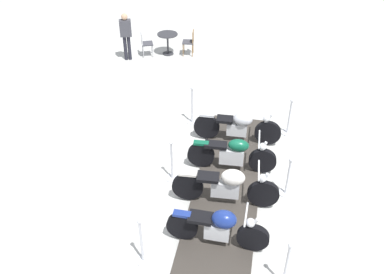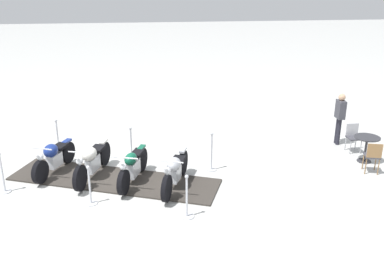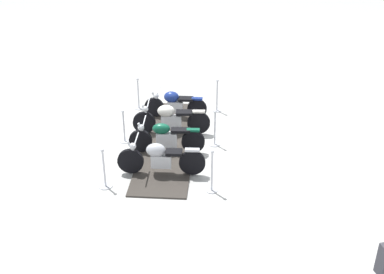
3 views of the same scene
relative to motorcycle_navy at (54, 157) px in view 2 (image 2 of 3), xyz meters
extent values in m
plane|color=silver|center=(-1.65, 0.61, -0.51)|extent=(80.00, 80.00, 0.00)
cube|color=#38332D|center=(-1.65, 0.61, -0.49)|extent=(5.86, 3.46, 0.04)
cylinder|color=black|center=(0.25, 0.62, -0.15)|extent=(0.36, 0.64, 0.63)
cylinder|color=black|center=(-0.27, -0.68, -0.15)|extent=(0.36, 0.64, 0.63)
cube|color=silver|center=(-0.01, -0.03, -0.10)|extent=(0.40, 0.54, 0.37)
ellipsoid|color=navy|center=(0.03, 0.09, 0.23)|extent=(0.51, 0.58, 0.36)
cube|color=black|center=(-0.14, -0.34, 0.18)|extent=(0.47, 0.56, 0.08)
cube|color=navy|center=(-0.27, -0.68, 0.20)|extent=(0.27, 0.38, 0.06)
cylinder|color=silver|center=(0.22, 0.54, 0.12)|extent=(0.19, 0.33, 0.53)
cylinder|color=silver|center=(0.19, 0.46, 0.45)|extent=(0.58, 0.26, 0.04)
sphere|color=silver|center=(0.22, 0.55, 0.25)|extent=(0.18, 0.18, 0.18)
cylinder|color=black|center=(-0.85, 1.18, -0.12)|extent=(0.31, 0.69, 0.69)
cylinder|color=black|center=(-1.36, -0.39, -0.12)|extent=(0.31, 0.69, 0.69)
cube|color=silver|center=(-1.10, 0.40, -0.08)|extent=(0.37, 0.64, 0.39)
ellipsoid|color=silver|center=(-1.06, 0.54, 0.27)|extent=(0.50, 0.60, 0.36)
cube|color=black|center=(-1.22, 0.04, 0.22)|extent=(0.45, 0.55, 0.08)
cube|color=silver|center=(-1.36, -0.39, 0.26)|extent=(0.24, 0.40, 0.06)
cylinder|color=silver|center=(-0.87, 1.11, 0.17)|extent=(0.16, 0.30, 0.59)
cylinder|color=silver|center=(-0.90, 1.04, 0.53)|extent=(0.63, 0.23, 0.04)
sphere|color=silver|center=(-0.87, 1.13, 0.33)|extent=(0.18, 0.18, 0.18)
cylinder|color=black|center=(-1.96, 1.53, -0.14)|extent=(0.33, 0.66, 0.66)
cylinder|color=black|center=(-2.43, 0.12, -0.14)|extent=(0.33, 0.66, 0.66)
cube|color=silver|center=(-2.19, 0.82, -0.08)|extent=(0.40, 0.62, 0.41)
ellipsoid|color=#0F5138|center=(-2.15, 0.96, 0.25)|extent=(0.44, 0.56, 0.30)
cube|color=black|center=(-2.32, 0.46, 0.21)|extent=(0.43, 0.59, 0.08)
cube|color=#0F5138|center=(-2.43, 0.12, 0.22)|extent=(0.26, 0.39, 0.06)
cylinder|color=silver|center=(-1.98, 1.46, 0.14)|extent=(0.15, 0.27, 0.56)
cylinder|color=silver|center=(-2.00, 1.40, 0.48)|extent=(0.68, 0.26, 0.04)
sphere|color=silver|center=(-1.97, 1.49, 0.28)|extent=(0.18, 0.18, 0.18)
cylinder|color=black|center=(-3.01, 2.00, -0.12)|extent=(0.34, 0.68, 0.68)
cylinder|color=black|center=(-3.56, 0.50, -0.12)|extent=(0.34, 0.68, 0.68)
cube|color=silver|center=(-3.29, 1.25, -0.10)|extent=(0.37, 0.56, 0.35)
ellipsoid|color=#B7BAC1|center=(-3.24, 1.37, 0.22)|extent=(0.50, 0.59, 0.35)
cube|color=black|center=(-3.40, 0.94, 0.17)|extent=(0.44, 0.50, 0.08)
cube|color=#B7BAC1|center=(-3.56, 0.50, 0.25)|extent=(0.25, 0.40, 0.06)
cylinder|color=silver|center=(-3.04, 1.92, 0.17)|extent=(0.18, 0.34, 0.58)
cylinder|color=silver|center=(-3.08, 1.83, 0.52)|extent=(0.72, 0.29, 0.04)
sphere|color=silver|center=(-3.04, 1.93, 0.32)|extent=(0.18, 0.18, 0.18)
cylinder|color=silver|center=(-2.13, -0.63, -0.49)|extent=(0.34, 0.34, 0.03)
cylinder|color=silver|center=(-2.13, -0.63, 0.01)|extent=(0.05, 0.05, 0.99)
sphere|color=silver|center=(-2.13, -0.63, 0.55)|extent=(0.09, 0.09, 0.09)
cylinder|color=silver|center=(0.13, -1.51, -0.49)|extent=(0.31, 0.31, 0.03)
cylinder|color=silver|center=(0.13, -1.51, 0.03)|extent=(0.05, 0.05, 1.02)
sphere|color=silver|center=(0.13, -1.51, 0.57)|extent=(0.09, 0.09, 0.09)
cylinder|color=silver|center=(1.10, 0.97, -0.49)|extent=(0.30, 0.30, 0.03)
cylinder|color=silver|center=(1.10, 0.97, 0.02)|extent=(0.05, 0.05, 0.99)
cylinder|color=silver|center=(-1.17, 1.85, -0.49)|extent=(0.32, 0.32, 0.03)
cylinder|color=silver|center=(-1.17, 1.85, -0.03)|extent=(0.05, 0.05, 0.91)
sphere|color=silver|center=(-1.17, 1.85, 0.47)|extent=(0.09, 0.09, 0.09)
cylinder|color=silver|center=(-3.43, 2.73, -0.49)|extent=(0.34, 0.34, 0.03)
cylinder|color=silver|center=(-3.43, 2.73, 0.00)|extent=(0.05, 0.05, 0.97)
sphere|color=silver|center=(-3.43, 2.73, 0.52)|extent=(0.09, 0.09, 0.09)
cylinder|color=silver|center=(-4.40, 0.26, -0.49)|extent=(0.29, 0.29, 0.03)
cylinder|color=silver|center=(-4.40, 0.26, 0.04)|extent=(0.05, 0.05, 1.04)
sphere|color=silver|center=(-4.40, 0.26, 0.60)|extent=(0.09, 0.09, 0.09)
cylinder|color=#2D2D33|center=(-9.04, 0.18, -0.49)|extent=(0.41, 0.41, 0.02)
cylinder|color=#2D2D33|center=(-9.04, 0.18, -0.12)|extent=(0.07, 0.07, 0.73)
cylinder|color=#2D2D33|center=(-9.04, 0.18, 0.26)|extent=(0.74, 0.74, 0.03)
cylinder|color=olive|center=(-8.72, 0.70, -0.27)|extent=(0.03, 0.03, 0.48)
cylinder|color=olive|center=(-9.05, 0.78, -0.27)|extent=(0.03, 0.03, 0.48)
cylinder|color=olive|center=(-8.63, 1.02, -0.27)|extent=(0.03, 0.03, 0.48)
cylinder|color=olive|center=(-8.96, 1.11, -0.27)|extent=(0.03, 0.03, 0.48)
cube|color=#3F3F47|center=(-8.84, 0.90, -0.01)|extent=(0.49, 0.49, 0.04)
cube|color=olive|center=(-8.79, 1.08, 0.21)|extent=(0.39, 0.13, 0.41)
cylinder|color=#B7B7BC|center=(-9.20, -0.40, -0.28)|extent=(0.03, 0.03, 0.45)
cylinder|color=#B7B7BC|center=(-8.86, -0.40, -0.28)|extent=(0.03, 0.03, 0.45)
cylinder|color=#B7B7BC|center=(-9.19, -0.74, -0.28)|extent=(0.03, 0.03, 0.45)
cylinder|color=#B7B7BC|center=(-8.85, -0.74, -0.28)|extent=(0.03, 0.03, 0.45)
cube|color=#3F3F47|center=(-9.03, -0.57, -0.04)|extent=(0.40, 0.40, 0.04)
cube|color=#B7B7BC|center=(-9.02, -0.76, 0.18)|extent=(0.40, 0.03, 0.39)
cylinder|color=#23232D|center=(-8.82, -1.23, -0.06)|extent=(0.12, 0.12, 0.89)
cylinder|color=#23232D|center=(-8.83, -1.37, -0.06)|extent=(0.12, 0.12, 0.89)
cube|color=#3F3F47|center=(-8.83, -1.30, 0.68)|extent=(0.24, 0.41, 0.59)
sphere|color=tan|center=(-8.83, -1.30, 1.08)|extent=(0.22, 0.22, 0.22)
camera|label=1|loc=(5.41, -1.50, 6.23)|focal=39.53mm
camera|label=2|loc=(-2.51, 11.59, 4.82)|focal=41.20mm
camera|label=3|loc=(-13.58, 3.60, 6.04)|focal=44.16mm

